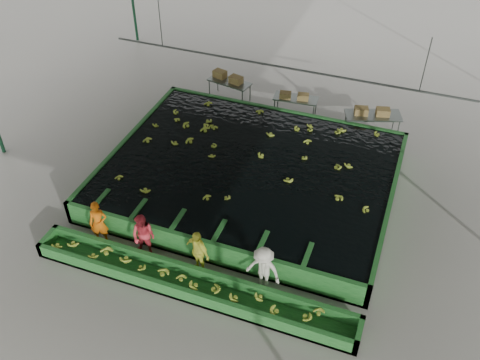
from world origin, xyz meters
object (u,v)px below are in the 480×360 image
at_px(box_stack_mid, 294,99).
at_px(packing_table_right, 371,125).
at_px(flotation_tank, 250,175).
at_px(worker_d, 263,270).
at_px(worker_b, 144,236).
at_px(box_stack_right, 371,114).
at_px(worker_a, 99,223).
at_px(worker_c, 198,251).
at_px(packing_table_left, 230,90).
at_px(box_stack_left, 228,80).
at_px(packing_table_mid, 295,106).
at_px(sorting_trough, 191,284).

bearing_deg(box_stack_mid, packing_table_right, -5.30).
xyz_separation_m(flotation_tank, worker_d, (1.95, -4.30, 0.36)).
xyz_separation_m(worker_b, box_stack_right, (5.37, 8.94, 0.21)).
xyz_separation_m(worker_a, worker_c, (3.40, 0.00, -0.01)).
relative_size(worker_a, packing_table_left, 0.83).
relative_size(worker_c, packing_table_right, 0.72).
distance_m(worker_c, box_stack_right, 9.62).
relative_size(worker_c, box_stack_left, 1.09).
relative_size(packing_table_mid, box_stack_mid, 1.53).
distance_m(flotation_tank, worker_c, 4.31).
bearing_deg(box_stack_right, flotation_tank, -126.66).
bearing_deg(box_stack_left, worker_c, -73.49).
height_order(flotation_tank, sorting_trough, flotation_tank).
height_order(flotation_tank, box_stack_left, box_stack_left).
relative_size(worker_d, box_stack_left, 1.13).
height_order(worker_a, worker_b, worker_a).
bearing_deg(packing_table_left, worker_a, -93.71).
bearing_deg(worker_b, worker_d, -0.92).
xyz_separation_m(packing_table_left, packing_table_mid, (3.11, -0.28, -0.01)).
height_order(worker_d, packing_table_left, worker_d).
relative_size(sorting_trough, box_stack_right, 7.30).
xyz_separation_m(worker_b, worker_d, (3.86, 0.00, 0.02)).
distance_m(worker_b, box_stack_mid, 9.50).
bearing_deg(box_stack_mid, sorting_trough, -91.00).
relative_size(worker_c, packing_table_mid, 0.85).
distance_m(worker_d, packing_table_right, 9.10).
xyz_separation_m(sorting_trough, packing_table_right, (3.53, 9.76, 0.25)).
bearing_deg(worker_d, worker_c, -173.69).
bearing_deg(packing_table_left, box_stack_mid, -6.81).
relative_size(packing_table_right, box_stack_left, 1.52).
bearing_deg(box_stack_right, packing_table_mid, 172.59).
relative_size(packing_table_left, box_stack_right, 1.40).
relative_size(worker_a, worker_c, 1.01).
bearing_deg(packing_table_right, packing_table_mid, 173.08).
xyz_separation_m(worker_b, box_stack_left, (-1.07, 9.72, 0.08)).
relative_size(sorting_trough, worker_b, 6.34).
xyz_separation_m(sorting_trough, worker_d, (1.95, 0.80, 0.56)).
relative_size(flotation_tank, sorting_trough, 1.00).
relative_size(flotation_tank, box_stack_mid, 8.26).
height_order(worker_a, worker_c, worker_a).
bearing_deg(worker_d, worker_b, -173.69).
distance_m(worker_d, box_stack_right, 9.07).
xyz_separation_m(sorting_trough, worker_c, (-0.10, 0.80, 0.54)).
bearing_deg(worker_c, flotation_tank, 112.01).
relative_size(flotation_tank, worker_a, 6.28).
bearing_deg(worker_a, sorting_trough, -34.71).
relative_size(worker_a, packing_table_mid, 0.86).
relative_size(sorting_trough, packing_table_left, 5.23).
height_order(worker_d, packing_table_mid, worker_d).
bearing_deg(packing_table_right, worker_d, -99.98).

